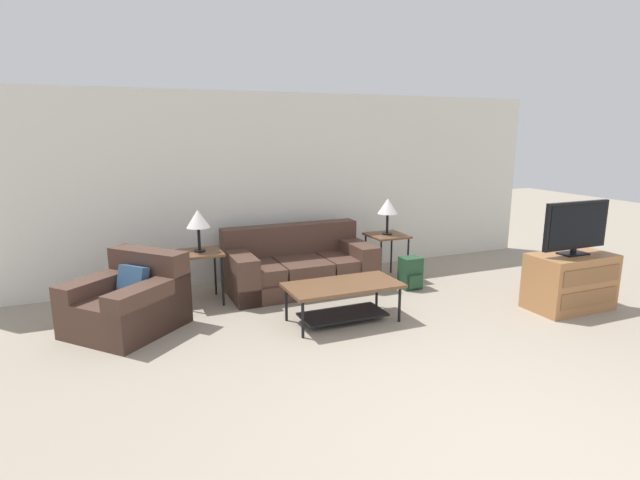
{
  "coord_description": "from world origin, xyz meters",
  "views": [
    {
      "loc": [
        -2.31,
        -1.95,
        2.09
      ],
      "look_at": [
        -0.03,
        3.42,
        0.8
      ],
      "focal_mm": 28.0,
      "sensor_mm": 36.0,
      "label": 1
    }
  ],
  "objects_px": {
    "table_lamp_left": "(198,220)",
    "tv_console": "(570,281)",
    "couch": "(299,267)",
    "table_lamp_right": "(388,207)",
    "television": "(576,227)",
    "side_table_left": "(200,257)",
    "backpack": "(411,273)",
    "coffee_table": "(343,294)",
    "armchair": "(129,303)",
    "side_table_right": "(387,239)"
  },
  "relations": [
    {
      "from": "coffee_table",
      "to": "tv_console",
      "type": "relative_size",
      "value": 1.28
    },
    {
      "from": "armchair",
      "to": "coffee_table",
      "type": "relative_size",
      "value": 1.09
    },
    {
      "from": "couch",
      "to": "table_lamp_left",
      "type": "relative_size",
      "value": 3.76
    },
    {
      "from": "backpack",
      "to": "coffee_table",
      "type": "bearing_deg",
      "value": -151.88
    },
    {
      "from": "armchair",
      "to": "table_lamp_left",
      "type": "relative_size",
      "value": 2.69
    },
    {
      "from": "television",
      "to": "couch",
      "type": "bearing_deg",
      "value": 143.44
    },
    {
      "from": "coffee_table",
      "to": "television",
      "type": "distance_m",
      "value": 2.83
    },
    {
      "from": "table_lamp_left",
      "to": "couch",
      "type": "bearing_deg",
      "value": 3.51
    },
    {
      "from": "armchair",
      "to": "side_table_right",
      "type": "bearing_deg",
      "value": 8.92
    },
    {
      "from": "couch",
      "to": "table_lamp_right",
      "type": "bearing_deg",
      "value": -3.51
    },
    {
      "from": "side_table_left",
      "to": "side_table_right",
      "type": "height_order",
      "value": "same"
    },
    {
      "from": "armchair",
      "to": "table_lamp_left",
      "type": "bearing_deg",
      "value": 32.42
    },
    {
      "from": "side_table_left",
      "to": "side_table_right",
      "type": "bearing_deg",
      "value": 0.0
    },
    {
      "from": "table_lamp_left",
      "to": "backpack",
      "type": "xyz_separation_m",
      "value": [
        2.69,
        -0.52,
        -0.83
      ]
    },
    {
      "from": "couch",
      "to": "side_table_right",
      "type": "height_order",
      "value": "couch"
    },
    {
      "from": "coffee_table",
      "to": "tv_console",
      "type": "xyz_separation_m",
      "value": [
        2.67,
        -0.67,
        0.01
      ]
    },
    {
      "from": "table_lamp_left",
      "to": "table_lamp_right",
      "type": "distance_m",
      "value": 2.62
    },
    {
      "from": "table_lamp_right",
      "to": "television",
      "type": "relative_size",
      "value": 0.54
    },
    {
      "from": "side_table_left",
      "to": "table_lamp_right",
      "type": "relative_size",
      "value": 1.26
    },
    {
      "from": "tv_console",
      "to": "backpack",
      "type": "distance_m",
      "value": 1.92
    },
    {
      "from": "tv_console",
      "to": "backpack",
      "type": "relative_size",
      "value": 2.32
    },
    {
      "from": "side_table_right",
      "to": "table_lamp_left",
      "type": "height_order",
      "value": "table_lamp_left"
    },
    {
      "from": "coffee_table",
      "to": "table_lamp_right",
      "type": "relative_size",
      "value": 2.47
    },
    {
      "from": "coffee_table",
      "to": "television",
      "type": "xyz_separation_m",
      "value": [
        2.67,
        -0.67,
        0.67
      ]
    },
    {
      "from": "table_lamp_right",
      "to": "tv_console",
      "type": "height_order",
      "value": "table_lamp_right"
    },
    {
      "from": "table_lamp_right",
      "to": "television",
      "type": "bearing_deg",
      "value": -54.15
    },
    {
      "from": "coffee_table",
      "to": "backpack",
      "type": "distance_m",
      "value": 1.54
    },
    {
      "from": "coffee_table",
      "to": "tv_console",
      "type": "height_order",
      "value": "tv_console"
    },
    {
      "from": "table_lamp_left",
      "to": "television",
      "type": "bearing_deg",
      "value": -25.6
    },
    {
      "from": "armchair",
      "to": "table_lamp_left",
      "type": "distance_m",
      "value": 1.27
    },
    {
      "from": "armchair",
      "to": "coffee_table",
      "type": "distance_m",
      "value": 2.3
    },
    {
      "from": "armchair",
      "to": "table_lamp_right",
      "type": "distance_m",
      "value": 3.6
    },
    {
      "from": "coffee_table",
      "to": "side_table_left",
      "type": "distance_m",
      "value": 1.84
    },
    {
      "from": "couch",
      "to": "table_lamp_right",
      "type": "xyz_separation_m",
      "value": [
        1.31,
        -0.08,
        0.75
      ]
    },
    {
      "from": "tv_console",
      "to": "television",
      "type": "relative_size",
      "value": 1.05
    },
    {
      "from": "side_table_left",
      "to": "tv_console",
      "type": "distance_m",
      "value": 4.45
    },
    {
      "from": "armchair",
      "to": "tv_console",
      "type": "height_order",
      "value": "armchair"
    },
    {
      "from": "table_lamp_left",
      "to": "tv_console",
      "type": "distance_m",
      "value": 4.49
    },
    {
      "from": "couch",
      "to": "coffee_table",
      "type": "relative_size",
      "value": 1.52
    },
    {
      "from": "coffee_table",
      "to": "table_lamp_right",
      "type": "bearing_deg",
      "value": 44.21
    },
    {
      "from": "couch",
      "to": "television",
      "type": "relative_size",
      "value": 2.04
    },
    {
      "from": "coffee_table",
      "to": "couch",
      "type": "bearing_deg",
      "value": 91.15
    },
    {
      "from": "table_lamp_right",
      "to": "backpack",
      "type": "relative_size",
      "value": 1.2
    },
    {
      "from": "television",
      "to": "backpack",
      "type": "bearing_deg",
      "value": 133.3
    },
    {
      "from": "tv_console",
      "to": "backpack",
      "type": "xyz_separation_m",
      "value": [
        -1.31,
        1.39,
        -0.12
      ]
    },
    {
      "from": "armchair",
      "to": "table_lamp_right",
      "type": "xyz_separation_m",
      "value": [
        3.48,
        0.55,
        0.75
      ]
    },
    {
      "from": "table_lamp_left",
      "to": "tv_console",
      "type": "xyz_separation_m",
      "value": [
        4.0,
        -1.92,
        -0.71
      ]
    },
    {
      "from": "side_table_left",
      "to": "backpack",
      "type": "bearing_deg",
      "value": -11.02
    },
    {
      "from": "couch",
      "to": "table_lamp_right",
      "type": "height_order",
      "value": "table_lamp_right"
    },
    {
      "from": "table_lamp_left",
      "to": "side_table_left",
      "type": "bearing_deg",
      "value": 180.0
    }
  ]
}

